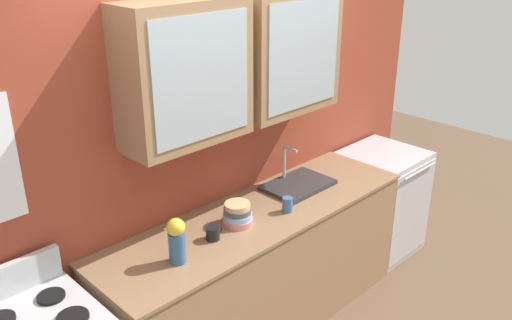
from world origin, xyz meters
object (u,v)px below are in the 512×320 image
object	(u,v)px
sink_faucet	(298,184)
cup_near_sink	(288,204)
bowl_stack	(238,214)
cup_near_bowls	(213,233)
dishwasher	(380,201)
vase	(177,240)

from	to	relation	value
sink_faucet	cup_near_sink	world-z (taller)	sink_faucet
bowl_stack	cup_near_bowls	bearing A→B (deg)	-172.81
cup_near_bowls	dishwasher	distance (m)	1.98
sink_faucet	bowl_stack	bearing A→B (deg)	-172.38
cup_near_sink	dishwasher	xyz separation A→B (m)	(1.33, 0.11, -0.51)
sink_faucet	cup_near_bowls	distance (m)	0.92
sink_faucet	cup_near_sink	xyz separation A→B (m)	(-0.33, -0.20, 0.03)
sink_faucet	bowl_stack	xyz separation A→B (m)	(-0.67, -0.09, 0.05)
cup_near_sink	dishwasher	size ratio (longest dim) A/B	0.12
vase	dishwasher	xyz separation A→B (m)	(2.21, 0.07, -0.60)
sink_faucet	cup_near_bowls	bearing A→B (deg)	-172.49
bowl_stack	cup_near_sink	size ratio (longest dim) A/B	1.86
sink_faucet	dishwasher	world-z (taller)	sink_faucet
bowl_stack	cup_near_sink	distance (m)	0.36
dishwasher	bowl_stack	bearing A→B (deg)	-180.00
vase	cup_near_bowls	bearing A→B (deg)	8.52
cup_near_sink	cup_near_bowls	distance (m)	0.58
sink_faucet	vase	size ratio (longest dim) A/B	1.79
vase	dishwasher	world-z (taller)	vase
bowl_stack	vase	size ratio (longest dim) A/B	0.72
sink_faucet	cup_near_bowls	xyz separation A→B (m)	(-0.91, -0.12, 0.02)
sink_faucet	cup_near_sink	bearing A→B (deg)	-148.67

